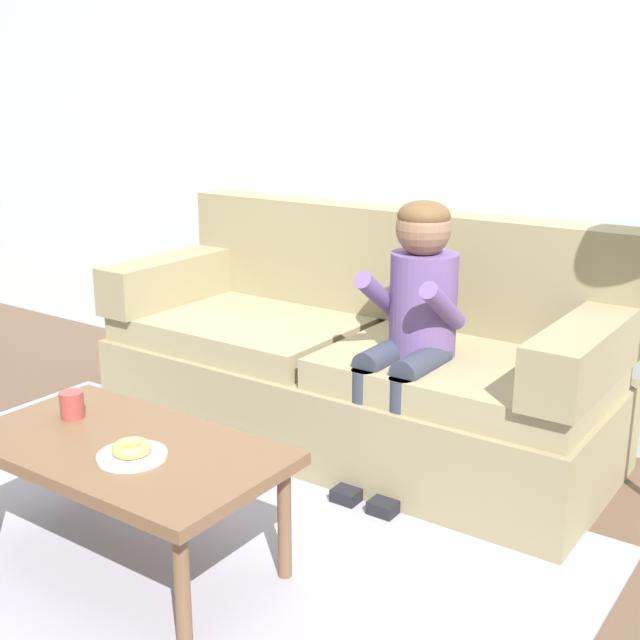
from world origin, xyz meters
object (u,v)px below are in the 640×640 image
couch (358,362)px  coffee_table (126,457)px  person_child (413,316)px  toy_controller (176,477)px  donut (132,448)px  mug (72,405)px

couch → coffee_table: 1.29m
person_child → toy_controller: 1.13m
person_child → toy_controller: person_child is taller
donut → couch: bearing=91.9°
person_child → donut: person_child is taller
coffee_table → person_child: bearing=68.2°
couch → person_child: bearing=-29.5°
coffee_table → donut: 0.14m
coffee_table → mug: 0.32m
couch → donut: size_ratio=18.36×
person_child → mug: (-0.73, -1.03, -0.19)m
toy_controller → mug: bearing=-73.5°
couch → toy_controller: couch is taller
coffee_table → toy_controller: coffee_table is taller
mug → toy_controller: 0.64m
person_child → toy_controller: bearing=-141.7°
couch → person_child: person_child is taller
coffee_table → person_child: (0.43, 1.07, 0.28)m
mug → coffee_table: bearing=-8.5°
person_child → donut: size_ratio=9.18×
couch → toy_controller: 0.92m
person_child → mug: 1.27m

